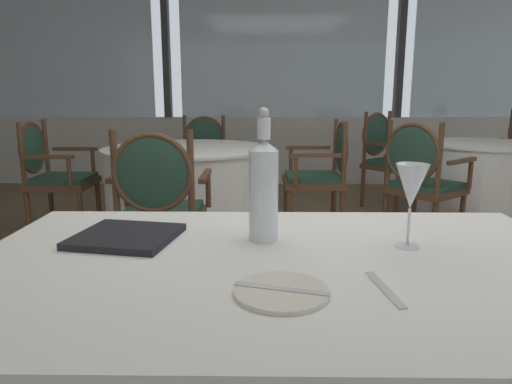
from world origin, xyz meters
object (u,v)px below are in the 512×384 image
menu_book (126,236)px  dining_chair_1_1 (385,152)px  dining_chair_0_2 (51,170)px  water_bottle (264,187)px  wine_glass (411,188)px  dining_chair_0_1 (203,154)px  dining_chair_1_2 (420,175)px  side_plate (281,292)px  dining_chair_0_3 (159,200)px  dining_chair_0_0 (324,169)px

menu_book → dining_chair_1_1: dining_chair_1_1 is taller
dining_chair_1_1 → dining_chair_0_2: bearing=-109.8°
water_bottle → dining_chair_0_2: water_bottle is taller
water_bottle → dining_chair_0_2: bearing=125.9°
wine_glass → dining_chair_0_1: wine_glass is taller
water_bottle → dining_chair_1_2: bearing=61.0°
side_plate → dining_chair_0_3: (-0.62, 1.60, -0.18)m
water_bottle → dining_chair_1_2: 2.39m
menu_book → dining_chair_1_2: dining_chair_1_2 is taller
dining_chair_0_3 → water_bottle: bearing=-155.5°
side_plate → dining_chair_0_3: size_ratio=0.21×
side_plate → dining_chair_1_2: dining_chair_1_2 is taller
dining_chair_0_1 → dining_chair_1_2: (1.75, -1.32, 0.02)m
dining_chair_0_3 → dining_chair_1_1: 2.85m
wine_glass → dining_chair_0_1: size_ratio=0.25×
menu_book → dining_chair_1_1: bearing=74.7°
dining_chair_1_2 → dining_chair_0_1: bearing=102.2°
menu_book → dining_chair_1_1: (1.64, 3.43, -0.18)m
dining_chair_1_2 → water_bottle: bearing=-159.7°
water_bottle → menu_book: (-0.39, -0.01, -0.14)m
side_plate → dining_chair_1_2: 2.69m
dining_chair_0_0 → dining_chair_0_1: (-1.09, 1.07, -0.02)m
dining_chair_0_2 → side_plate: bearing=-58.1°
water_bottle → dining_chair_0_3: water_bottle is taller
menu_book → dining_chair_0_3: 1.28m
dining_chair_0_1 → dining_chair_0_3: (0.02, -2.16, 0.02)m
wine_glass → dining_chair_1_1: 3.60m
side_plate → dining_chair_1_1: (1.21, 3.79, -0.18)m
dining_chair_0_0 → dining_chair_0_2: dining_chair_0_0 is taller
side_plate → dining_chair_1_1: size_ratio=0.21×
wine_glass → dining_chair_1_2: size_ratio=0.24×
dining_chair_0_0 → dining_chair_0_2: (-2.15, -0.02, -0.01)m
menu_book → dining_chair_1_1: 3.81m
side_plate → wine_glass: bearing=40.8°
side_plate → dining_chair_0_2: 3.18m
menu_book → dining_chair_0_2: bearing=129.1°
wine_glass → dining_chair_0_0: size_ratio=0.24×
dining_chair_0_1 → dining_chair_1_1: size_ratio=0.96×
dining_chair_1_1 → wine_glass: bearing=-54.5°
side_plate → dining_chair_0_0: size_ratio=0.21×
menu_book → dining_chair_0_2: 2.65m
dining_chair_0_1 → water_bottle: bearing=9.5°
water_bottle → dining_chair_0_1: bearing=100.1°
dining_chair_1_1 → side_plate: bearing=-58.4°
side_plate → dining_chair_0_1: dining_chair_0_1 is taller
side_plate → menu_book: bearing=140.0°
wine_glass → dining_chair_0_3: wine_glass is taller
wine_glass → dining_chair_0_0: (0.09, 2.39, -0.33)m
menu_book → dining_chair_0_2: (-1.28, 2.32, -0.19)m
wine_glass → dining_chair_0_3: (-0.97, 1.30, -0.34)m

